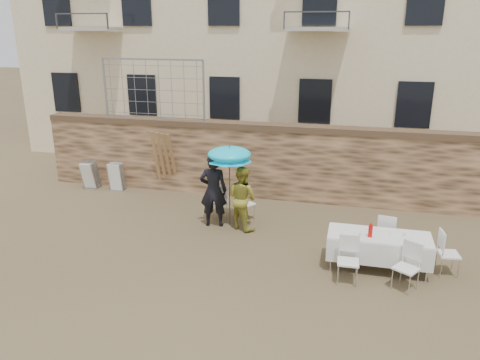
% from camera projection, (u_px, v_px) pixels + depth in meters
% --- Properties ---
extents(ground, '(80.00, 80.00, 0.00)m').
position_uv_depth(ground, '(196.00, 274.00, 9.74)').
color(ground, brown).
rests_on(ground, ground).
extents(stone_wall, '(13.00, 0.50, 2.20)m').
position_uv_depth(stone_wall, '(250.00, 160.00, 14.01)').
color(stone_wall, '#856142').
rests_on(stone_wall, ground).
extents(chain_link_fence, '(3.20, 0.06, 1.80)m').
position_uv_depth(chain_link_fence, '(153.00, 90.00, 14.08)').
color(chain_link_fence, gray).
rests_on(chain_link_fence, stone_wall).
extents(man_suit, '(0.76, 0.57, 1.90)m').
position_uv_depth(man_suit, '(213.00, 191.00, 11.87)').
color(man_suit, black).
rests_on(man_suit, ground).
extents(woman_dress, '(1.00, 0.93, 1.64)m').
position_uv_depth(woman_dress, '(242.00, 198.00, 11.73)').
color(woman_dress, gold).
rests_on(woman_dress, ground).
extents(umbrella, '(1.14, 1.14, 1.96)m').
position_uv_depth(umbrella, '(229.00, 157.00, 11.59)').
color(umbrella, '#3F3F44').
rests_on(umbrella, ground).
extents(couple_chair_left, '(0.59, 0.59, 0.96)m').
position_uv_depth(couple_chair_left, '(220.00, 201.00, 12.52)').
color(couple_chair_left, white).
rests_on(couple_chair_left, ground).
extents(couple_chair_right, '(0.66, 0.66, 0.96)m').
position_uv_depth(couple_chair_right, '(245.00, 203.00, 12.36)').
color(couple_chair_right, white).
rests_on(couple_chair_right, ground).
extents(banquet_table, '(2.10, 0.85, 0.78)m').
position_uv_depth(banquet_table, '(379.00, 237.00, 9.76)').
color(banquet_table, white).
rests_on(banquet_table, ground).
extents(soda_bottle, '(0.09, 0.09, 0.26)m').
position_uv_depth(soda_bottle, '(370.00, 231.00, 9.62)').
color(soda_bottle, red).
rests_on(soda_bottle, banquet_table).
extents(table_chair_front_left, '(0.49, 0.49, 0.96)m').
position_uv_depth(table_chair_front_left, '(348.00, 261.00, 9.29)').
color(table_chair_front_left, white).
rests_on(table_chair_front_left, ground).
extents(table_chair_front_right, '(0.66, 0.66, 0.96)m').
position_uv_depth(table_chair_front_right, '(406.00, 267.00, 9.03)').
color(table_chair_front_right, white).
rests_on(table_chair_front_right, ground).
extents(table_chair_back, '(0.55, 0.55, 0.96)m').
position_uv_depth(table_chair_back, '(386.00, 233.00, 10.53)').
color(table_chair_back, white).
rests_on(table_chair_back, ground).
extents(table_chair_side, '(0.54, 0.54, 0.96)m').
position_uv_depth(table_chair_side, '(449.00, 253.00, 9.61)').
color(table_chair_side, white).
rests_on(table_chair_side, ground).
extents(chair_stack_left, '(0.46, 0.47, 0.92)m').
position_uv_depth(chair_stack_left, '(93.00, 173.00, 14.94)').
color(chair_stack_left, white).
rests_on(chair_stack_left, ground).
extents(chair_stack_right, '(0.46, 0.40, 0.92)m').
position_uv_depth(chair_stack_right, '(119.00, 175.00, 14.73)').
color(chair_stack_right, white).
rests_on(chair_stack_right, ground).
extents(wood_planks, '(0.70, 0.20, 2.00)m').
position_uv_depth(wood_planks, '(166.00, 162.00, 14.26)').
color(wood_planks, '#A37749').
rests_on(wood_planks, ground).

